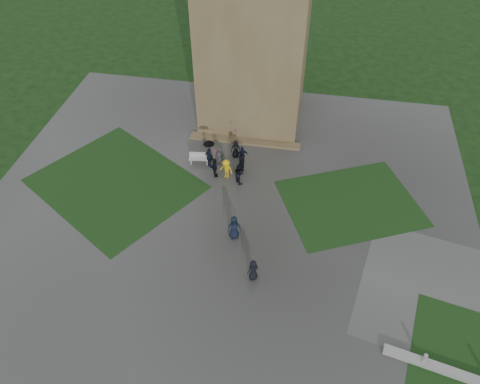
% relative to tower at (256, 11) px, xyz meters
% --- Properties ---
extents(ground, '(120.00, 120.00, 0.00)m').
position_rel_tower_xyz_m(ground, '(0.00, -15.00, -9.00)').
color(ground, black).
extents(plaza, '(34.00, 34.00, 0.02)m').
position_rel_tower_xyz_m(plaza, '(0.00, -13.00, -8.99)').
color(plaza, '#343431').
rests_on(plaza, ground).
extents(lawn_inset_left, '(14.10, 13.46, 0.01)m').
position_rel_tower_xyz_m(lawn_inset_left, '(-8.50, -11.00, -8.97)').
color(lawn_inset_left, black).
rests_on(lawn_inset_left, plaza).
extents(lawn_inset_right, '(11.12, 10.15, 0.01)m').
position_rel_tower_xyz_m(lawn_inset_right, '(8.50, -10.00, -8.97)').
color(lawn_inset_right, black).
rests_on(lawn_inset_right, plaza).
extents(tower, '(8.00, 8.00, 18.00)m').
position_rel_tower_xyz_m(tower, '(0.00, 0.00, 0.00)').
color(tower, brown).
rests_on(tower, ground).
extents(tower_plinth, '(9.00, 0.80, 0.22)m').
position_rel_tower_xyz_m(tower_plinth, '(0.00, -4.40, -8.87)').
color(tower_plinth, brown).
rests_on(tower_plinth, plaza).
extents(bench, '(1.60, 0.67, 0.90)m').
position_rel_tower_xyz_m(bench, '(-2.98, -7.57, -8.52)').
color(bench, '#B4B4AF').
rests_on(bench, plaza).
extents(visitor_cluster, '(3.49, 3.80, 2.59)m').
position_rel_tower_xyz_m(visitor_cluster, '(-0.76, -7.91, -7.86)').
color(visitor_cluster, black).
rests_on(visitor_cluster, plaza).
extents(pedestrian_mid, '(1.02, 0.84, 1.79)m').
position_rel_tower_xyz_m(pedestrian_mid, '(1.05, -14.50, -8.08)').
color(pedestrian_mid, black).
rests_on(pedestrian_mid, plaza).
extents(pedestrian_near, '(0.90, 0.87, 1.53)m').
position_rel_tower_xyz_m(pedestrian_near, '(2.77, -17.50, -8.22)').
color(pedestrian_near, black).
rests_on(pedestrian_near, plaza).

